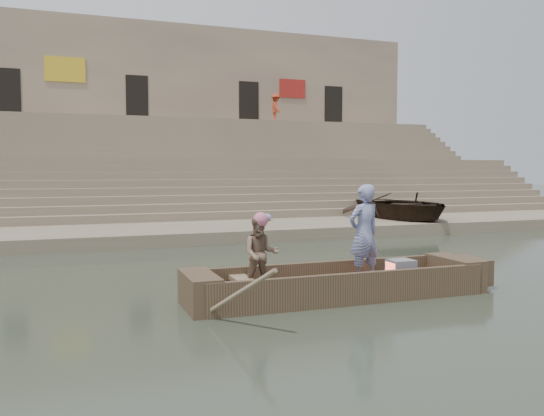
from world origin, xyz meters
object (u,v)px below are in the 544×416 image
main_rowboat (338,291)px  standing_man (364,233)px  beached_rowboat (403,205)px  rowing_man (261,254)px  pedestrian (276,108)px  television (400,270)px

main_rowboat → standing_man: bearing=11.2°
main_rowboat → beached_rowboat: beached_rowboat is taller
rowing_man → standing_man: bearing=16.6°
standing_man → pedestrian: size_ratio=0.99×
beached_rowboat → pedestrian: (0.14, 14.49, 5.20)m
main_rowboat → beached_rowboat: (7.63, 9.59, 0.81)m
standing_man → television: bearing=159.4°
pedestrian → main_rowboat: bearing=168.9°
rowing_man → beached_rowboat: size_ratio=0.26×
standing_man → television: (0.72, -0.12, -0.71)m
rowing_man → beached_rowboat: rowing_man is taller
beached_rowboat → pedestrian: pedestrian is taller
standing_man → rowing_man: bearing=-8.6°
standing_man → beached_rowboat: standing_man is taller
beached_rowboat → pedestrian: 15.40m
rowing_man → pedestrian: size_ratio=0.71×
main_rowboat → television: television is taller
standing_man → television: 1.02m
beached_rowboat → pedestrian: bearing=88.2°
rowing_man → television: rowing_man is taller
television → beached_rowboat: size_ratio=0.09×
rowing_man → television: (2.78, -0.02, -0.45)m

